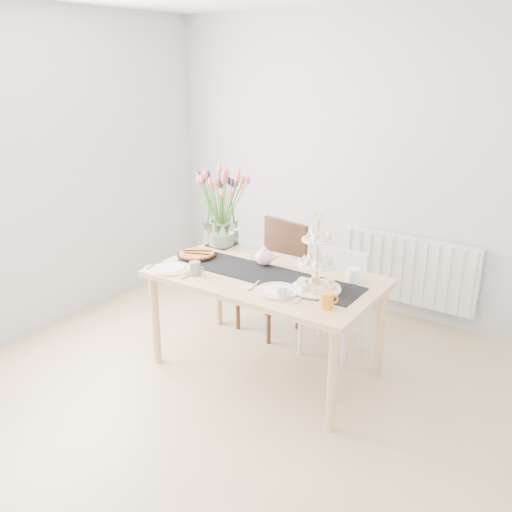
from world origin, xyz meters
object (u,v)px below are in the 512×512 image
Objects in this scene: teapot at (264,257)px; cream_jug at (353,275)px; dining_table at (266,285)px; plate_right at (277,291)px; cake_stand at (317,271)px; chair_white at (337,294)px; chair_brown at (275,268)px; tart_tin at (197,255)px; mug_orange at (327,300)px; mug_white at (281,292)px; tulip_vase at (220,197)px; mug_grey at (195,268)px; radiator at (408,270)px; plate_left at (172,269)px.

teapot is 2.29× the size of cream_jug.
dining_table is 5.61× the size of plate_right.
cake_stand is (0.42, -0.04, 0.21)m from dining_table.
cake_stand reaches higher than chair_white.
chair_brown is 0.60m from teapot.
chair_white is 1.13m from tart_tin.
dining_table is 0.32m from plate_right.
dining_table is 0.65m from tart_tin.
teapot is 0.80m from mug_orange.
mug_orange reaches higher than plate_right.
chair_brown is 9.81× the size of cream_jug.
mug_white is at bearing -17.38° from tart_tin.
cream_jug reaches higher than dining_table.
teapot is 0.59m from mug_white.
dining_table is 0.88m from tulip_vase.
mug_grey is at bearing -166.87° from cream_jug.
mug_white is at bearing -116.53° from cake_stand.
radiator is 12.54× the size of mug_grey.
tulip_vase is 1.20m from mug_white.
cream_jug is (0.27, -0.35, 0.34)m from chair_white.
cream_jug is at bearing -5.19° from tulip_vase.
chair_white reaches higher than plate_right.
cake_stand reaches higher than radiator.
mug_grey is at bearing -174.10° from plate_right.
chair_brown reaches higher than dining_table.
cake_stand is 0.57m from teapot.
mug_orange is at bearing -7.12° from mug_grey.
mug_orange reaches higher than mug_grey.
plate_left is (-0.20, -0.02, -0.04)m from mug_grey.
tart_tin is 0.36m from mug_grey.
mug_grey reaches higher than mug_white.
plate_right is at bearing -141.50° from cream_jug.
mug_orange is at bearing -11.47° from tart_tin.
radiator is 1.98m from mug_grey.
cake_stand reaches higher than mug_orange.
radiator is at bearing 53.34° from teapot.
cake_stand is at bearing -130.30° from cream_jug.
mug_white reaches higher than plate_right.
tulip_vase is 0.75m from plate_left.
mug_grey is 0.72m from mug_white.
cake_stand is 1.69× the size of plate_right.
cream_jug is 0.57m from mug_white.
chair_white is at bearing 113.77° from cream_jug.
chair_brown is at bearing 103.63° from teapot.
cake_stand is 5.04× the size of mug_grey.
tart_tin is at bearing -107.37° from chair_brown.
mug_grey is at bearing -85.93° from chair_brown.
cream_jug is (0.67, 0.08, -0.02)m from teapot.
tulip_vase is 2.43× the size of tart_tin.
mug_orange is (0.91, -0.87, 0.26)m from chair_brown.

